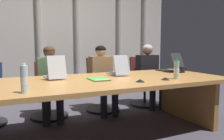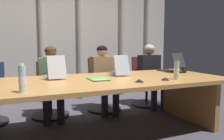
# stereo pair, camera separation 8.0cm
# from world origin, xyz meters

# --- Properties ---
(ground_plane) EXTENTS (10.18, 10.18, 0.00)m
(ground_plane) POSITION_xyz_m (0.00, 0.00, 0.00)
(ground_plane) COLOR #47424C
(conference_table) EXTENTS (3.46, 1.35, 0.73)m
(conference_table) POSITION_xyz_m (0.00, 0.00, 0.58)
(conference_table) COLOR #B77F42
(conference_table) RESTS_ON ground_plane
(curtain_backdrop) EXTENTS (5.09, 0.17, 3.05)m
(curtain_backdrop) POSITION_xyz_m (-0.01, 2.13, 1.53)
(curtain_backdrop) COLOR beige
(curtain_backdrop) RESTS_ON ground_plane
(laptop_left_mid) EXTENTS (0.23, 0.43, 0.31)m
(laptop_left_mid) POSITION_xyz_m (-0.48, 0.34, 0.79)
(laptop_left_mid) COLOR #BCBCC1
(laptop_left_mid) RESTS_ON conference_table
(laptop_center) EXTENTS (0.25, 0.45, 0.30)m
(laptop_center) POSITION_xyz_m (0.44, 0.31, 0.79)
(laptop_center) COLOR #A8ADB7
(laptop_center) RESTS_ON conference_table
(laptop_right_mid) EXTENTS (0.28, 0.50, 0.31)m
(laptop_right_mid) POSITION_xyz_m (1.42, 0.31, 0.79)
(laptop_right_mid) COLOR #2D2D33
(laptop_right_mid) RESTS_ON conference_table
(office_chair_left_mid) EXTENTS (0.60, 0.60, 0.89)m
(office_chair_left_mid) POSITION_xyz_m (-0.45, 1.05, 0.33)
(office_chair_left_mid) COLOR #511E19
(office_chair_left_mid) RESTS_ON ground_plane
(office_chair_center) EXTENTS (0.60, 0.60, 0.94)m
(office_chair_center) POSITION_xyz_m (0.48, 1.06, 0.34)
(office_chair_center) COLOR #511E19
(office_chair_center) RESTS_ON ground_plane
(office_chair_right_mid) EXTENTS (0.60, 0.60, 0.94)m
(office_chair_right_mid) POSITION_xyz_m (1.38, 1.06, 0.34)
(office_chair_right_mid) COLOR #511E19
(office_chair_right_mid) RESTS_ON ground_plane
(person_left_mid) EXTENTS (0.41, 0.57, 1.15)m
(person_left_mid) POSITION_xyz_m (-0.44, 0.90, 0.64)
(person_left_mid) COLOR #4C6B4C
(person_left_mid) RESTS_ON ground_plane
(person_center) EXTENTS (0.39, 0.55, 1.16)m
(person_center) POSITION_xyz_m (0.44, 0.90, 0.65)
(person_center) COLOR olive
(person_center) RESTS_ON ground_plane
(person_right_mid) EXTENTS (0.43, 0.56, 1.18)m
(person_right_mid) POSITION_xyz_m (1.40, 0.90, 0.67)
(person_right_mid) COLOR black
(person_right_mid) RESTS_ON ground_plane
(water_bottle_primary) EXTENTS (0.07, 0.07, 0.26)m
(water_bottle_primary) POSITION_xyz_m (0.94, -0.38, 0.85)
(water_bottle_primary) COLOR #ADD1B2
(water_bottle_primary) RESTS_ON conference_table
(water_bottle_secondary) EXTENTS (0.07, 0.07, 0.28)m
(water_bottle_secondary) POSITION_xyz_m (-0.90, -0.47, 0.86)
(water_bottle_secondary) COLOR silver
(water_bottle_secondary) RESTS_ON conference_table
(coffee_mug_near) EXTENTS (0.14, 0.09, 0.10)m
(coffee_mug_near) POSITION_xyz_m (1.49, 0.11, 0.78)
(coffee_mug_near) COLOR black
(coffee_mug_near) RESTS_ON conference_table
(conference_mic_left_side) EXTENTS (0.11, 0.11, 0.03)m
(conference_mic_left_side) POSITION_xyz_m (0.39, -0.39, 0.75)
(conference_mic_left_side) COLOR black
(conference_mic_left_side) RESTS_ON conference_table
(conference_mic_middle) EXTENTS (0.11, 0.11, 0.03)m
(conference_mic_middle) POSITION_xyz_m (0.76, -0.39, 0.75)
(conference_mic_middle) COLOR black
(conference_mic_middle) RESTS_ON conference_table
(spiral_notepad) EXTENTS (0.22, 0.31, 0.03)m
(spiral_notepad) POSITION_xyz_m (0.00, -0.03, 0.74)
(spiral_notepad) COLOR #4CB74C
(spiral_notepad) RESTS_ON conference_table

